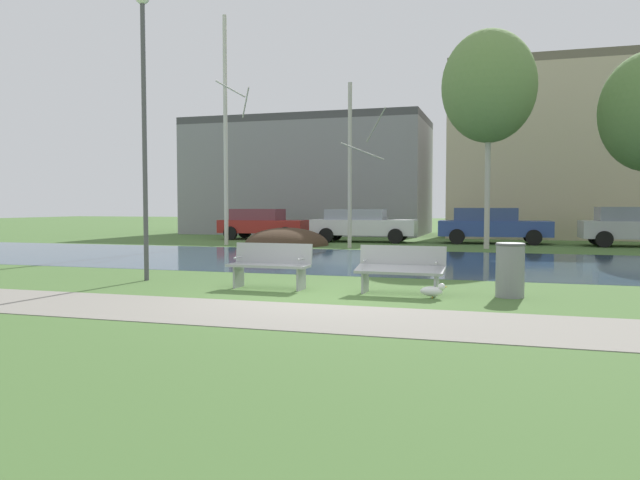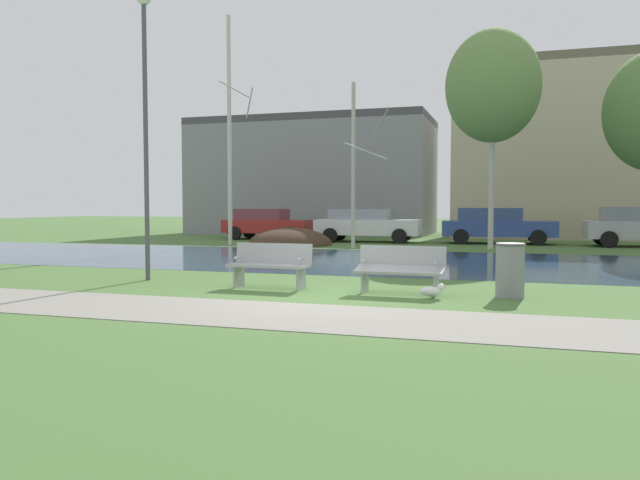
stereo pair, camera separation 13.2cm
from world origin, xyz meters
The scene contains 17 objects.
ground_plane centered at (0.00, 10.00, 0.00)m, with size 120.00×120.00×0.00m, color #476B33.
paved_path_strip centered at (0.00, -1.70, 0.01)m, with size 60.00×2.16×0.01m, color gray.
river_band centered at (0.00, 7.54, 0.00)m, with size 80.00×8.25×0.01m, color #2D475B.
soil_mound centered at (-5.47, 13.54, 0.00)m, with size 3.46×3.37×1.43m, color #423021.
bench_left centered at (-1.27, 1.00, 0.47)m, with size 1.61×0.60×0.87m.
bench_right centered at (1.28, 1.00, 0.47)m, with size 1.61×0.60×0.87m.
trash_bin centered at (3.19, 1.14, 0.50)m, with size 0.52×0.52×0.95m.
seagull centered at (1.91, 0.61, 0.13)m, with size 0.47×0.18×0.27m.
streetlamp centered at (-4.29, 1.43, 4.03)m, with size 0.32×0.32×6.16m.
birch_far_left centered at (-7.86, 12.95, 4.70)m, with size 1.19×1.99×9.30m.
birch_left centered at (-2.51, 12.58, 3.19)m, with size 1.48×2.70×6.23m.
birch_center_left centered at (2.44, 13.64, 5.99)m, with size 3.45×3.45×8.08m.
parked_van_nearest_red centered at (-8.05, 17.28, 0.77)m, with size 4.20×2.17×1.46m.
parked_sedan_second_white centered at (-3.00, 16.58, 0.78)m, with size 4.65×2.09×1.46m.
parked_hatch_third_blue centered at (2.56, 16.98, 0.80)m, with size 4.68×2.07×1.51m.
building_grey_warehouse centered at (-7.93, 24.25, 3.28)m, with size 13.54×6.66×6.57m.
building_beige_block centered at (5.89, 23.40, 4.35)m, with size 11.18×6.18×8.70m.
Camera 2 is at (3.21, -10.06, 1.60)m, focal length 34.52 mm.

